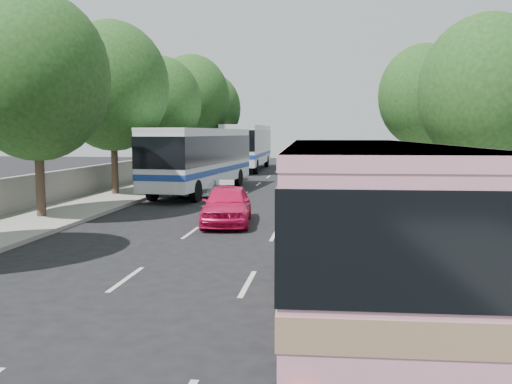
% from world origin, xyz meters
% --- Properties ---
extents(ground, '(120.00, 120.00, 0.00)m').
position_xyz_m(ground, '(0.00, 0.00, 0.00)').
color(ground, black).
rests_on(ground, ground).
extents(sidewalk_left, '(4.00, 90.00, 0.15)m').
position_xyz_m(sidewalk_left, '(-8.50, 20.00, 0.07)').
color(sidewalk_left, '#9E998E').
rests_on(sidewalk_left, ground).
extents(sidewalk_right, '(4.00, 90.00, 0.12)m').
position_xyz_m(sidewalk_right, '(8.50, 20.00, 0.06)').
color(sidewalk_right, '#9E998E').
rests_on(sidewalk_right, ground).
extents(low_wall, '(0.30, 90.00, 1.50)m').
position_xyz_m(low_wall, '(-10.30, 20.00, 0.90)').
color(low_wall, '#9E998E').
rests_on(low_wall, sidewalk_left).
extents(tree_left_b, '(5.70, 5.70, 8.88)m').
position_xyz_m(tree_left_b, '(-8.42, 5.94, 5.82)').
color(tree_left_b, '#38281E').
rests_on(tree_left_b, ground).
extents(tree_left_c, '(6.00, 6.00, 9.35)m').
position_xyz_m(tree_left_c, '(-8.62, 13.94, 6.12)').
color(tree_left_c, '#38281E').
rests_on(tree_left_c, ground).
extents(tree_left_d, '(5.52, 5.52, 8.60)m').
position_xyz_m(tree_left_d, '(-8.52, 21.94, 5.63)').
color(tree_left_d, '#38281E').
rests_on(tree_left_d, ground).
extents(tree_left_e, '(6.30, 6.30, 9.82)m').
position_xyz_m(tree_left_e, '(-8.42, 29.94, 6.43)').
color(tree_left_e, '#38281E').
rests_on(tree_left_e, ground).
extents(tree_left_f, '(5.88, 5.88, 9.16)m').
position_xyz_m(tree_left_f, '(-8.62, 37.94, 6.00)').
color(tree_left_f, '#38281E').
rests_on(tree_left_f, ground).
extents(tree_right_near, '(5.10, 5.10, 7.95)m').
position_xyz_m(tree_right_near, '(8.78, 7.94, 5.20)').
color(tree_right_near, '#38281E').
rests_on(tree_right_near, ground).
extents(tree_right_far, '(6.00, 6.00, 9.35)m').
position_xyz_m(tree_right_far, '(9.08, 23.94, 6.12)').
color(tree_right_far, '#38281E').
rests_on(tree_right_far, ground).
extents(pink_bus, '(3.03, 10.26, 3.24)m').
position_xyz_m(pink_bus, '(3.39, -4.00, 2.02)').
color(pink_bus, pink).
rests_on(pink_bus, ground).
extents(pink_taxi, '(2.22, 4.53, 1.49)m').
position_xyz_m(pink_taxi, '(-1.00, 5.99, 0.74)').
color(pink_taxi, '#DE134F').
rests_on(pink_taxi, ground).
extents(white_pickup, '(2.63, 6.12, 1.76)m').
position_xyz_m(white_pickup, '(-4.50, 16.14, 0.88)').
color(white_pickup, white).
rests_on(white_pickup, ground).
extents(tour_coach_front, '(3.81, 12.47, 3.67)m').
position_xyz_m(tour_coach_front, '(-4.50, 16.51, 2.21)').
color(tour_coach_front, silver).
rests_on(tour_coach_front, ground).
extents(tour_coach_rear, '(3.18, 13.74, 4.10)m').
position_xyz_m(tour_coach_rear, '(-4.67, 35.51, 2.47)').
color(tour_coach_rear, silver).
rests_on(tour_coach_rear, ground).
extents(taxi_roof_sign, '(0.57, 0.24, 0.18)m').
position_xyz_m(taxi_roof_sign, '(-1.00, 5.99, 1.58)').
color(taxi_roof_sign, silver).
rests_on(taxi_roof_sign, pink_taxi).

